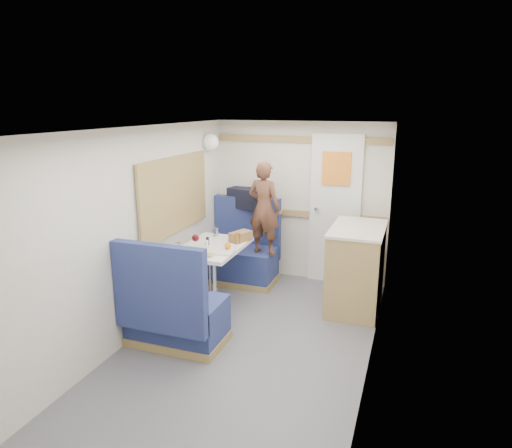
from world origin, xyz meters
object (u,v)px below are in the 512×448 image
at_px(dinette_table, 212,259).
at_px(bench_far, 242,258).
at_px(dome_light, 210,142).
at_px(bread_loaf, 241,236).
at_px(salt_grinder, 207,245).
at_px(duffel_bag, 249,198).
at_px(tumbler_left, 178,248).
at_px(wine_glass, 195,239).
at_px(pepper_grinder, 208,241).
at_px(bench_near, 174,315).
at_px(tumbler_mid, 216,231).
at_px(galley_counter, 356,267).
at_px(beer_glass, 237,239).
at_px(cheese_block, 207,253).
at_px(person, 264,208).
at_px(orange_fruit, 228,246).
at_px(tray, 223,250).

relative_size(dinette_table, bench_far, 0.88).
distance_m(dome_light, bread_loaf, 1.29).
relative_size(dome_light, salt_grinder, 2.19).
height_order(duffel_bag, tumbler_left, duffel_bag).
bearing_deg(wine_glass, pepper_grinder, 77.06).
height_order(bench_near, bread_loaf, bench_near).
distance_m(bench_near, tumbler_mid, 1.33).
distance_m(dinette_table, dome_light, 1.51).
relative_size(galley_counter, beer_glass, 8.31).
bearing_deg(dinette_table, pepper_grinder, 175.42).
height_order(bench_far, cheese_block, bench_far).
bearing_deg(pepper_grinder, bench_near, -86.39).
bearing_deg(dome_light, dinette_table, -65.35).
xyz_separation_m(beer_glass, pepper_grinder, (-0.28, -0.17, -0.01)).
xyz_separation_m(dinette_table, person, (0.34, 0.73, 0.44)).
bearing_deg(tumbler_left, galley_counter, 27.37).
xyz_separation_m(person, tumbler_mid, (-0.47, -0.35, -0.24)).
relative_size(bench_far, tumbler_left, 9.90).
relative_size(bench_far, beer_glass, 9.49).
xyz_separation_m(bench_near, tumbler_mid, (-0.13, 1.24, 0.47)).
height_order(person, orange_fruit, person).
distance_m(person, tray, 0.90).
bearing_deg(cheese_block, bench_far, 95.25).
bearing_deg(tumbler_left, pepper_grinder, 62.79).
height_order(tumbler_mid, salt_grinder, tumbler_mid).
height_order(galley_counter, orange_fruit, galley_counter).
bearing_deg(dinette_table, bread_loaf, 50.20).
height_order(tray, cheese_block, cheese_block).
relative_size(bench_near, bread_loaf, 4.11).
xyz_separation_m(tumbler_left, tumbler_mid, (0.10, 0.70, -0.00)).
bearing_deg(salt_grinder, tray, 2.47).
bearing_deg(bench_near, cheese_block, 77.72).
distance_m(tray, pepper_grinder, 0.26).
relative_size(dome_light, tray, 0.58).
bearing_deg(dome_light, tumbler_mid, -61.14).
bearing_deg(cheese_block, tray, 75.66).
relative_size(tumbler_left, beer_glass, 0.96).
relative_size(wine_glass, tumbler_mid, 1.68).
xyz_separation_m(bench_far, beer_glass, (0.23, -0.69, 0.48)).
xyz_separation_m(bench_far, tray, (0.17, -0.98, 0.43)).
height_order(orange_fruit, tumbler_mid, tumbler_mid).
bearing_deg(cheese_block, wine_glass, 142.48).
bearing_deg(bread_loaf, pepper_grinder, -136.49).
height_order(bench_far, pepper_grinder, bench_far).
distance_m(bench_far, duffel_bag, 0.77).
bearing_deg(bench_far, bench_near, -90.00).
xyz_separation_m(salt_grinder, bread_loaf, (0.23, 0.39, 0.01)).
distance_m(orange_fruit, cheese_block, 0.28).
bearing_deg(bench_near, tray, 77.06).
xyz_separation_m(wine_glass, tumbler_mid, (-0.03, 0.56, -0.07)).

